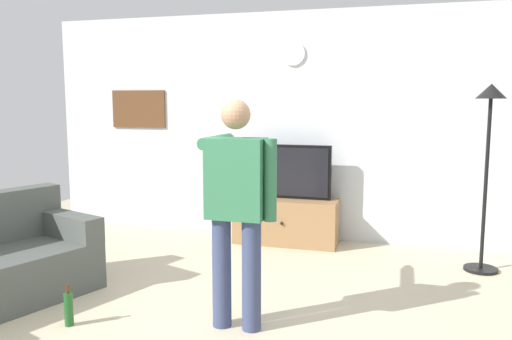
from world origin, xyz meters
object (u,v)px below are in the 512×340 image
wall_clock (293,53)px  beverage_bottle (69,309)px  tv_stand (286,221)px  framed_picture (139,109)px  floor_lamp (488,139)px  television (287,172)px  person_standing_nearer_lamp (237,201)px

wall_clock → beverage_bottle: wall_clock is taller
tv_stand → framed_picture: framed_picture is taller
floor_lamp → beverage_bottle: 3.99m
television → person_standing_nearer_lamp: 2.36m
person_standing_nearer_lamp → wall_clock: bearing=93.5°
framed_picture → person_standing_nearer_lamp: (2.19, -2.60, -0.60)m
tv_stand → framed_picture: (-2.04, 0.30, 1.29)m
television → beverage_bottle: (-1.05, -2.68, -0.71)m
tv_stand → floor_lamp: floor_lamp is taller
person_standing_nearer_lamp → framed_picture: bearing=130.1°
tv_stand → beverage_bottle: size_ratio=3.76×
tv_stand → wall_clock: bearing=90.0°
beverage_bottle → wall_clock: bearing=70.2°
television → floor_lamp: 2.17m
wall_clock → framed_picture: size_ratio=0.38×
person_standing_nearer_lamp → television: bearing=93.8°
floor_lamp → framed_picture: bearing=170.0°
television → framed_picture: framed_picture is taller
person_standing_nearer_lamp → beverage_bottle: size_ratio=5.25×
tv_stand → wall_clock: size_ratio=4.22×
tv_stand → wall_clock: (0.00, 0.29, 1.94)m
television → wall_clock: (0.00, 0.24, 1.37)m
beverage_bottle → framed_picture: bearing=108.6°
television → person_standing_nearer_lamp: size_ratio=0.61×
floor_lamp → person_standing_nearer_lamp: 2.70m
tv_stand → person_standing_nearer_lamp: bearing=-86.1°
tv_stand → person_standing_nearer_lamp: person_standing_nearer_lamp is taller
person_standing_nearer_lamp → tv_stand: bearing=93.9°
wall_clock → television: bearing=-90.0°
television → beverage_bottle: television is taller
television → wall_clock: bearing=90.0°
framed_picture → beverage_bottle: (0.99, -2.93, -1.42)m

